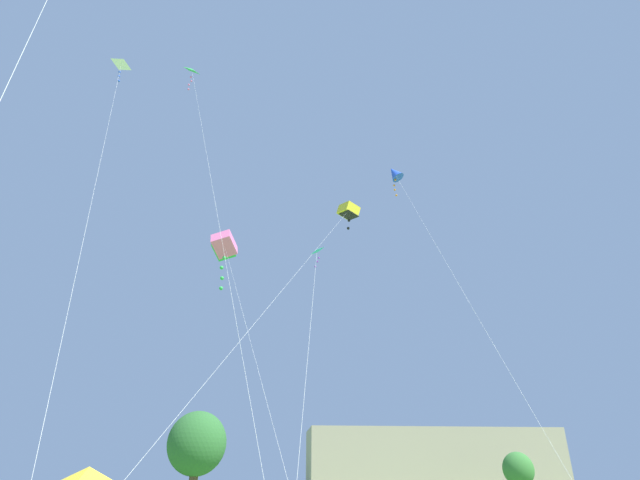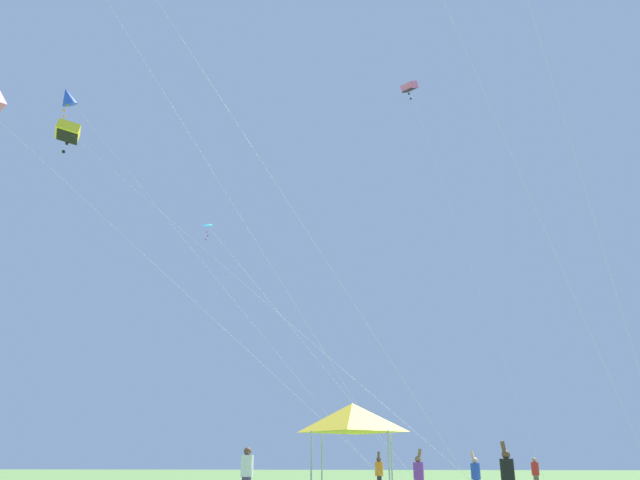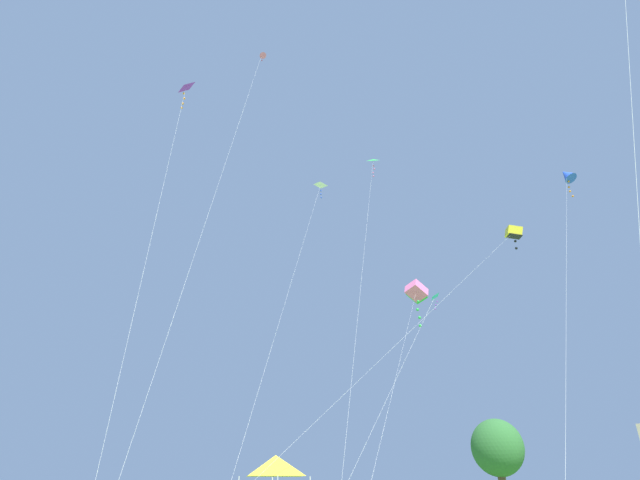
# 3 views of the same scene
# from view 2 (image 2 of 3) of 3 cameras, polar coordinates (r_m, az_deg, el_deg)

# --- Properties ---
(festival_tent) EXTENTS (2.41, 2.41, 3.01)m
(festival_tent) POSITION_cam_2_polar(r_m,az_deg,el_deg) (19.51, 3.00, -15.93)
(festival_tent) COLOR #B7B7BC
(festival_tent) RESTS_ON ground
(person_red_shirt) EXTENTS (0.37, 0.37, 1.56)m
(person_red_shirt) POSITION_cam_2_polar(r_m,az_deg,el_deg) (34.78, 19.11, -19.48)
(person_red_shirt) COLOR brown
(person_red_shirt) RESTS_ON ground
(person_orange_shirt) EXTENTS (0.37, 0.37, 1.82)m
(person_orange_shirt) POSITION_cam_2_polar(r_m,az_deg,el_deg) (30.63, 5.43, -20.43)
(person_orange_shirt) COLOR #282833
(person_orange_shirt) RESTS_ON ground
(person_blue_shirt) EXTENTS (0.36, 0.36, 1.75)m
(person_blue_shirt) POSITION_cam_2_polar(r_m,az_deg,el_deg) (26.16, 14.06, -20.18)
(person_blue_shirt) COLOR #473860
(person_blue_shirt) RESTS_ON ground
(person_white_shirt) EXTENTS (0.43, 0.43, 1.82)m
(person_white_shirt) POSITION_cam_2_polar(r_m,az_deg,el_deg) (22.96, -6.71, -20.40)
(person_white_shirt) COLOR #473860
(person_white_shirt) RESTS_ON ground
(person_purple_shirt) EXTENTS (0.37, 0.37, 1.79)m
(person_purple_shirt) POSITION_cam_2_polar(r_m,az_deg,el_deg) (23.89, 9.02, -20.54)
(person_purple_shirt) COLOR #473860
(person_purple_shirt) RESTS_ON ground
(person_black_shirt) EXTENTS (0.39, 0.39, 1.91)m
(person_black_shirt) POSITION_cam_2_polar(r_m,az_deg,el_deg) (19.71, 16.81, -20.05)
(person_black_shirt) COLOR brown
(person_black_shirt) RESTS_ON ground
(kite_yellow_box_4) EXTENTS (9.01, 20.95, 18.70)m
(kite_yellow_box_4) POSITION_cam_2_polar(r_m,az_deg,el_deg) (36.72, -22.04, 9.14)
(kite_yellow_box_4) COLOR silver
(kite_yellow_box_4) RESTS_ON ground
(kite_cyan_delta_5) EXTENTS (1.52, 9.42, 11.41)m
(kite_cyan_delta_5) POSITION_cam_2_polar(r_m,az_deg,el_deg) (27.70, -9.71, 0.65)
(kite_cyan_delta_5) COLOR silver
(kite_cyan_delta_5) RESTS_ON ground
(kite_pink_box_6) EXTENTS (5.45, 6.12, 26.97)m
(kite_pink_box_6) POSITION_cam_2_polar(r_m,az_deg,el_deg) (46.02, 8.21, 13.62)
(kite_pink_box_6) COLOR silver
(kite_pink_box_6) RESTS_ON ground
(kite_blue_diamond_8) EXTENTS (1.49, 20.15, 23.86)m
(kite_blue_diamond_8) POSITION_cam_2_polar(r_m,az_deg,el_deg) (43.43, -22.06, 12.00)
(kite_blue_diamond_8) COLOR silver
(kite_blue_diamond_8) RESTS_ON ground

